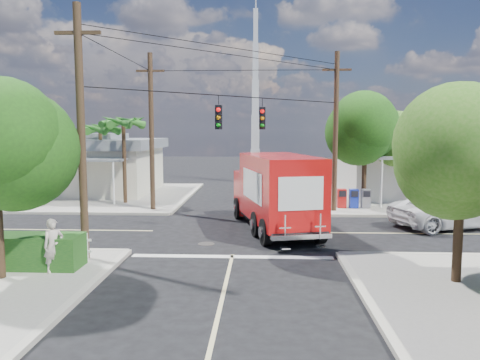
{
  "coord_description": "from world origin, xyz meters",
  "views": [
    {
      "loc": [
        1.1,
        -21.27,
        4.72
      ],
      "look_at": [
        0.0,
        2.0,
        2.2
      ],
      "focal_mm": 35.0,
      "sensor_mm": 36.0,
      "label": 1
    }
  ],
  "objects": [
    {
      "name": "palm_nw_back",
      "position": [
        -9.5,
        9.0,
        4.67
      ],
      "size": [
        3.01,
        3.08,
        5.19
      ],
      "color": "#422D1C",
      "rests_on": "sidewalk_nw"
    },
    {
      "name": "road_markings",
      "position": [
        0.0,
        -1.47,
        0.01
      ],
      "size": [
        32.0,
        32.0,
        0.01
      ],
      "color": "beige",
      "rests_on": "ground"
    },
    {
      "name": "building_ne",
      "position": [
        12.5,
        11.97,
        2.32
      ],
      "size": [
        11.8,
        10.2,
        4.5
      ],
      "color": "beige",
      "rests_on": "sidewalk_ne"
    },
    {
      "name": "building_nw",
      "position": [
        -12.0,
        12.46,
        2.22
      ],
      "size": [
        10.8,
        10.2,
        4.3
      ],
      "color": "beige",
      "rests_on": "sidewalk_nw"
    },
    {
      "name": "sidewalk_ne",
      "position": [
        10.88,
        10.88,
        0.07
      ],
      "size": [
        14.12,
        14.12,
        0.14
      ],
      "color": "gray",
      "rests_on": "ground"
    },
    {
      "name": "palm_nw_front",
      "position": [
        -7.5,
        7.5,
        5.04
      ],
      "size": [
        3.01,
        3.08,
        5.59
      ],
      "color": "#422D1C",
      "rests_on": "sidewalk_nw"
    },
    {
      "name": "delivery_truck",
      "position": [
        1.73,
        0.45,
        1.81
      ],
      "size": [
        4.31,
        8.56,
        3.56
      ],
      "color": "black",
      "rests_on": "ground"
    },
    {
      "name": "radio_tower",
      "position": [
        0.5,
        20.0,
        5.64
      ],
      "size": [
        0.8,
        0.8,
        17.0
      ],
      "color": "silver",
      "rests_on": "ground"
    },
    {
      "name": "tree_ne_back",
      "position": [
        9.81,
        8.96,
        4.19
      ],
      "size": [
        3.77,
        3.66,
        5.82
      ],
      "color": "#422D1C",
      "rests_on": "sidewalk_ne"
    },
    {
      "name": "ground",
      "position": [
        0.0,
        0.0,
        0.0
      ],
      "size": [
        120.0,
        120.0,
        0.0
      ],
      "primitive_type": "plane",
      "color": "black",
      "rests_on": "ground"
    },
    {
      "name": "picket_fence",
      "position": [
        -7.8,
        -5.6,
        0.68
      ],
      "size": [
        5.94,
        0.06,
        1.0
      ],
      "color": "silver",
      "rests_on": "sidewalk_sw"
    },
    {
      "name": "pedestrian",
      "position": [
        -5.57,
        -6.92,
        1.01
      ],
      "size": [
        0.75,
        0.74,
        1.75
      ],
      "primitive_type": "imported",
      "rotation": [
        0.0,
        0.0,
        0.75
      ],
      "color": "beige",
      "rests_on": "sidewalk_sw"
    },
    {
      "name": "utility_poles",
      "position": [
        -1.58,
        1.6,
        4.67
      ],
      "size": [
        12.0,
        10.68,
        9.0
      ],
      "color": "#473321",
      "rests_on": "ground"
    },
    {
      "name": "tree_se",
      "position": [
        7.01,
        -7.24,
        4.04
      ],
      "size": [
        3.67,
        3.54,
        5.62
      ],
      "color": "#422D1C",
      "rests_on": "sidewalk_se"
    },
    {
      "name": "tree_ne_front",
      "position": [
        7.21,
        6.76,
        4.77
      ],
      "size": [
        4.21,
        4.14,
        6.66
      ],
      "color": "#422D1C",
      "rests_on": "sidewalk_ne"
    },
    {
      "name": "sidewalk_nw",
      "position": [
        -10.88,
        10.88,
        0.07
      ],
      "size": [
        14.12,
        14.12,
        0.14
      ],
      "color": "gray",
      "rests_on": "ground"
    },
    {
      "name": "parked_car",
      "position": [
        10.22,
        1.48,
        0.81
      ],
      "size": [
        6.38,
        4.45,
        1.62
      ],
      "primitive_type": "imported",
      "rotation": [
        0.0,
        0.0,
        1.91
      ],
      "color": "silver",
      "rests_on": "ground"
    },
    {
      "name": "vending_boxes",
      "position": [
        6.5,
        6.2,
        0.69
      ],
      "size": [
        1.9,
        0.5,
        1.1
      ],
      "color": "#B11514",
      "rests_on": "sidewalk_ne"
    }
  ]
}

